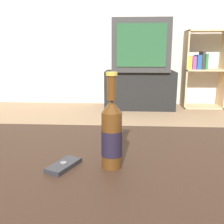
{
  "coord_description": "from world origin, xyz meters",
  "views": [
    {
      "loc": [
        0.11,
        -0.8,
        0.75
      ],
      "look_at": [
        0.04,
        0.23,
        0.51
      ],
      "focal_mm": 42.0,
      "sensor_mm": 36.0,
      "label": 1
    }
  ],
  "objects_px": {
    "television": "(140,46)",
    "cell_phone": "(64,165)",
    "tv_stand": "(139,90)",
    "beer_bottle": "(112,134)",
    "bookshelf": "(202,67)"
  },
  "relations": [
    {
      "from": "television",
      "to": "cell_phone",
      "type": "xyz_separation_m",
      "value": [
        -0.34,
        -2.79,
        -0.4
      ]
    },
    {
      "from": "television",
      "to": "cell_phone",
      "type": "bearing_deg",
      "value": -97.0
    },
    {
      "from": "cell_phone",
      "to": "beer_bottle",
      "type": "bearing_deg",
      "value": 29.38
    },
    {
      "from": "tv_stand",
      "to": "cell_phone",
      "type": "bearing_deg",
      "value": -96.99
    },
    {
      "from": "beer_bottle",
      "to": "cell_phone",
      "type": "distance_m",
      "value": 0.17
    },
    {
      "from": "tv_stand",
      "to": "television",
      "type": "height_order",
      "value": "television"
    },
    {
      "from": "television",
      "to": "beer_bottle",
      "type": "height_order",
      "value": "television"
    },
    {
      "from": "television",
      "to": "bookshelf",
      "type": "height_order",
      "value": "television"
    },
    {
      "from": "beer_bottle",
      "to": "television",
      "type": "bearing_deg",
      "value": 85.9
    },
    {
      "from": "television",
      "to": "beer_bottle",
      "type": "relative_size",
      "value": 2.52
    },
    {
      "from": "television",
      "to": "bookshelf",
      "type": "bearing_deg",
      "value": 6.99
    },
    {
      "from": "television",
      "to": "beer_bottle",
      "type": "xyz_separation_m",
      "value": [
        -0.2,
        -2.78,
        -0.3
      ]
    },
    {
      "from": "bookshelf",
      "to": "television",
      "type": "bearing_deg",
      "value": -173.01
    },
    {
      "from": "bookshelf",
      "to": "beer_bottle",
      "type": "distance_m",
      "value": 3.06
    },
    {
      "from": "bookshelf",
      "to": "beer_bottle",
      "type": "relative_size",
      "value": 3.58
    }
  ]
}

